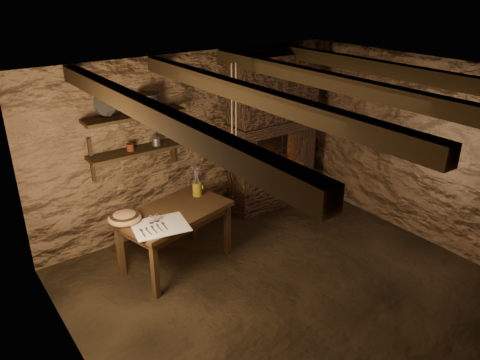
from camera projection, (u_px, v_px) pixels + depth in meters
floor at (283, 286)px, 5.40m from camera, size 4.50×4.50×0.00m
back_wall at (191, 142)px, 6.40m from camera, size 4.50×0.04×2.40m
front_wall at (467, 286)px, 3.43m from camera, size 4.50×0.04×2.40m
left_wall at (74, 263)px, 3.71m from camera, size 0.04×4.00×2.40m
right_wall at (417, 149)px, 6.12m from camera, size 0.04×4.00×2.40m
ceiling at (293, 78)px, 4.44m from camera, size 4.50×4.00×0.04m
beam_far_left at (149, 112)px, 3.67m from camera, size 0.14×3.95×0.16m
beam_mid_left at (251, 94)px, 4.21m from camera, size 0.14×3.95×0.16m
beam_mid_right at (329, 81)px, 4.74m from camera, size 0.14×3.95×0.16m
beam_far_right at (392, 70)px, 5.28m from camera, size 0.14×3.95×0.16m
shelf_lower at (138, 151)px, 5.79m from camera, size 1.25×0.30×0.04m
shelf_upper at (135, 115)px, 5.61m from camera, size 1.25×0.30×0.04m
hearth at (273, 128)px, 6.89m from camera, size 1.43×0.51×2.30m
work_table at (176, 236)px, 5.65m from camera, size 1.45×1.04×0.75m
linen_cloth at (160, 226)px, 5.16m from camera, size 0.68×0.59×0.01m
pewter_cutlery_row at (161, 226)px, 5.14m from camera, size 0.53×0.29×0.01m
drinking_glasses at (157, 218)px, 5.24m from camera, size 0.19×0.06×0.08m
stoneware_jug at (197, 183)px, 5.82m from camera, size 0.14×0.14×0.40m
wooden_bowl at (125, 218)px, 5.25m from camera, size 0.44×0.44×0.13m
iron_stockpot at (148, 103)px, 5.66m from camera, size 0.28×0.28×0.20m
tin_pan at (105, 105)px, 5.45m from camera, size 0.29×0.18×0.27m
small_kettle at (156, 141)px, 5.90m from camera, size 0.17×0.15×0.15m
rusty_tin at (130, 147)px, 5.71m from camera, size 0.09×0.09×0.09m
red_pot at (282, 160)px, 7.15m from camera, size 0.28×0.28×0.54m
hanging_ropes at (234, 114)px, 5.48m from camera, size 0.08×0.08×1.20m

